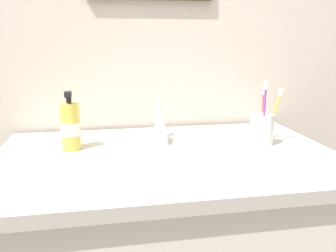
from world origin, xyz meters
TOP-DOWN VIEW (x-y plane):
  - tiled_wall_back at (0.00, 0.38)m, footprint 2.22×0.04m
  - sink_basin at (-0.00, -0.05)m, footprint 0.46×0.46m
  - faucet at (-0.00, 0.17)m, footprint 0.02×0.16m
  - toothbrush_cup at (0.32, 0.04)m, footprint 0.08×0.08m
  - toothbrush_purple at (0.31, 0.01)m, footprint 0.02×0.03m
  - toothbrush_red at (0.33, 0.07)m, footprint 0.03×0.05m
  - toothbrush_yellow at (0.37, 0.06)m, footprint 0.06×0.01m
  - soap_dispenser at (-0.29, 0.10)m, footprint 0.06×0.06m

SIDE VIEW (x-z plane):
  - sink_basin at x=0.00m, z-range 0.77..0.89m
  - toothbrush_cup at x=0.32m, z-range 0.88..0.98m
  - faucet at x=0.00m, z-range 0.88..1.00m
  - soap_dispenser at x=-0.29m, z-range 0.86..1.04m
  - toothbrush_red at x=0.33m, z-range 0.89..1.07m
  - toothbrush_yellow at x=0.37m, z-range 0.89..1.07m
  - toothbrush_purple at x=0.31m, z-range 0.89..1.10m
  - tiled_wall_back at x=0.00m, z-range 0.00..2.40m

